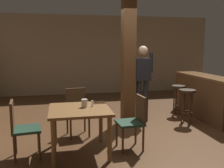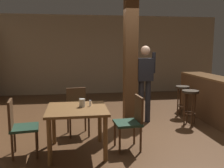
{
  "view_description": "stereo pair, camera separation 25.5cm",
  "coord_description": "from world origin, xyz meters",
  "views": [
    {
      "loc": [
        -1.59,
        -4.52,
        1.71
      ],
      "look_at": [
        -0.63,
        0.07,
        1.0
      ],
      "focal_mm": 40.0,
      "sensor_mm": 36.0,
      "label": 1
    },
    {
      "loc": [
        -1.34,
        -4.56,
        1.71
      ],
      "look_at": [
        -0.63,
        0.07,
        1.0
      ],
      "focal_mm": 40.0,
      "sensor_mm": 36.0,
      "label": 2
    }
  ],
  "objects": [
    {
      "name": "chair_west",
      "position": [
        -2.2,
        -0.66,
        0.51
      ],
      "size": [
        0.47,
        0.47,
        0.89
      ],
      "color": "#1E3828",
      "rests_on": "ground_plane"
    },
    {
      "name": "chair_north",
      "position": [
        -1.29,
        0.22,
        0.51
      ],
      "size": [
        0.48,
        0.48,
        0.89
      ],
      "color": "#1E3828",
      "rests_on": "ground_plane"
    },
    {
      "name": "chair_east",
      "position": [
        -0.41,
        -0.66,
        0.51
      ],
      "size": [
        0.44,
        0.44,
        0.89
      ],
      "color": "#1E3828",
      "rests_on": "ground_plane"
    },
    {
      "name": "bar_stool_mid",
      "position": [
        1.29,
        1.14,
        0.55
      ],
      "size": [
        0.33,
        0.33,
        0.74
      ],
      "color": "#2D2319",
      "rests_on": "ground_plane"
    },
    {
      "name": "bar_counter",
      "position": [
        1.75,
        0.8,
        0.52
      ],
      "size": [
        0.56,
        2.11,
        1.01
      ],
      "color": "brown",
      "rests_on": "ground_plane"
    },
    {
      "name": "dining_table",
      "position": [
        -1.31,
        -0.65,
        0.61
      ],
      "size": [
        0.95,
        0.95,
        0.73
      ],
      "color": "brown",
      "rests_on": "ground_plane"
    },
    {
      "name": "bar_stool_near",
      "position": [
        1.15,
        0.43,
        0.58
      ],
      "size": [
        0.36,
        0.36,
        0.76
      ],
      "color": "#2D2319",
      "rests_on": "ground_plane"
    },
    {
      "name": "napkin_cup",
      "position": [
        -1.22,
        -0.58,
        0.8
      ],
      "size": [
        0.1,
        0.1,
        0.13
      ],
      "primitive_type": "cylinder",
      "color": "beige",
      "rests_on": "dining_table"
    },
    {
      "name": "ground_plane",
      "position": [
        0.0,
        0.0,
        0.0
      ],
      "size": [
        10.8,
        10.8,
        0.0
      ],
      "primitive_type": "plane",
      "color": "#4C301C"
    },
    {
      "name": "pillar",
      "position": [
        -0.1,
        0.83,
        1.4
      ],
      "size": [
        0.28,
        0.28,
        2.8
      ],
      "primitive_type": "cube",
      "color": "brown",
      "rests_on": "ground_plane"
    },
    {
      "name": "standing_person",
      "position": [
        0.22,
        0.77,
        1.0
      ],
      "size": [
        0.47,
        0.22,
        1.72
      ],
      "color": "black",
      "rests_on": "ground_plane"
    },
    {
      "name": "salt_shaker",
      "position": [
        -1.09,
        -0.56,
        0.78
      ],
      "size": [
        0.03,
        0.03,
        0.1
      ],
      "primitive_type": "cylinder",
      "color": "silver",
      "rests_on": "dining_table"
    },
    {
      "name": "wall_back",
      "position": [
        0.0,
        4.5,
        1.4
      ],
      "size": [
        8.0,
        0.1,
        2.8
      ],
      "primitive_type": "cube",
      "color": "gray",
      "rests_on": "ground_plane"
    }
  ]
}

